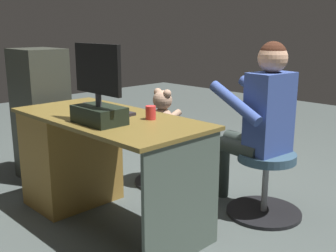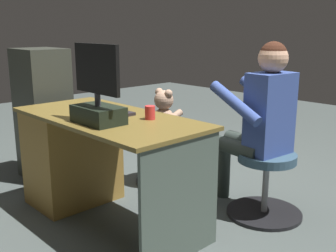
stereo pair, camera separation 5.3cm
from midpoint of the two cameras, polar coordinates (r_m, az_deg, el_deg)
ground_plane at (r=3.15m, az=-2.45°, el=-11.06°), size 10.00×10.00×0.00m
desk at (r=3.11m, az=-11.76°, el=-3.82°), size 1.43×0.67×0.75m
monitor at (r=2.50m, az=-9.18°, el=3.62°), size 0.43×0.21×0.48m
keyboard at (r=2.83m, az=-7.75°, el=2.13°), size 0.42×0.14×0.02m
computer_mouse at (r=3.05m, az=-10.79°, el=2.99°), size 0.06×0.10×0.04m
cup at (r=2.58m, az=-1.95°, el=1.88°), size 0.07×0.07×0.09m
tv_remote at (r=2.81m, az=-8.77°, el=1.99°), size 0.06×0.15×0.02m
office_chair_teddy at (r=3.49m, az=-0.14°, el=-3.86°), size 0.49×0.49×0.46m
teddy_bear at (r=3.41m, az=0.00°, el=2.00°), size 0.25×0.25×0.36m
visitor_chair at (r=3.00m, az=13.98°, el=-7.50°), size 0.53×0.53×0.46m
person at (r=2.91m, az=12.97°, el=1.52°), size 0.58×0.52×1.23m
equipment_rack at (r=3.73m, az=-16.61°, el=1.54°), size 0.44×0.36×1.14m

